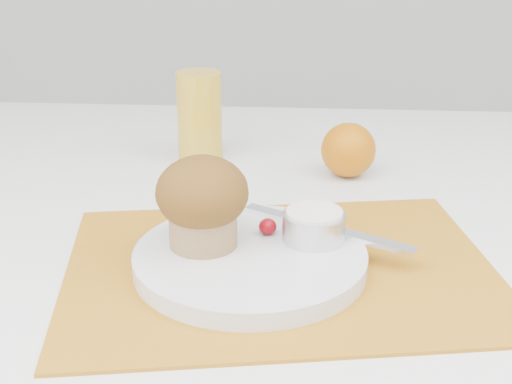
# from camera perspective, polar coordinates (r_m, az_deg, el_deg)

# --- Properties ---
(placemat) EXTENTS (0.46, 0.37, 0.00)m
(placemat) POSITION_cam_1_polar(r_m,az_deg,el_deg) (0.70, 1.94, -6.11)
(placemat) COLOR #BC761A
(placemat) RESTS_ON table
(plate) EXTENTS (0.23, 0.23, 0.02)m
(plate) POSITION_cam_1_polar(r_m,az_deg,el_deg) (0.69, -0.48, -5.41)
(plate) COLOR silver
(plate) RESTS_ON placemat
(ramekin) EXTENTS (0.08, 0.08, 0.03)m
(ramekin) POSITION_cam_1_polar(r_m,az_deg,el_deg) (0.70, 4.66, -2.77)
(ramekin) COLOR silver
(ramekin) RESTS_ON plate
(cream) EXTENTS (0.07, 0.07, 0.01)m
(cream) POSITION_cam_1_polar(r_m,az_deg,el_deg) (0.70, 4.69, -1.74)
(cream) COLOR white
(cream) RESTS_ON ramekin
(raspberry_near) EXTENTS (0.02, 0.02, 0.02)m
(raspberry_near) POSITION_cam_1_polar(r_m,az_deg,el_deg) (0.71, 0.94, -2.77)
(raspberry_near) COLOR #5F0208
(raspberry_near) RESTS_ON plate
(raspberry_far) EXTENTS (0.02, 0.02, 0.02)m
(raspberry_far) POSITION_cam_1_polar(r_m,az_deg,el_deg) (0.71, 3.64, -2.71)
(raspberry_far) COLOR #58020A
(raspberry_far) RESTS_ON plate
(butter_knife) EXTENTS (0.17, 0.11, 0.00)m
(butter_knife) POSITION_cam_1_polar(r_m,az_deg,el_deg) (0.73, 5.63, -2.91)
(butter_knife) COLOR white
(butter_knife) RESTS_ON plate
(orange) EXTENTS (0.07, 0.07, 0.07)m
(orange) POSITION_cam_1_polar(r_m,az_deg,el_deg) (0.92, 7.40, 3.35)
(orange) COLOR #C56706
(orange) RESTS_ON table
(juice_glass) EXTENTS (0.06, 0.06, 0.12)m
(juice_glass) POSITION_cam_1_polar(r_m,az_deg,el_deg) (0.97, -4.53, 6.03)
(juice_glass) COLOR gold
(juice_glass) RESTS_ON table
(muffin) EXTENTS (0.09, 0.09, 0.09)m
(muffin) POSITION_cam_1_polar(r_m,az_deg,el_deg) (0.68, -4.31, -0.66)
(muffin) COLOR #A78150
(muffin) RESTS_ON plate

